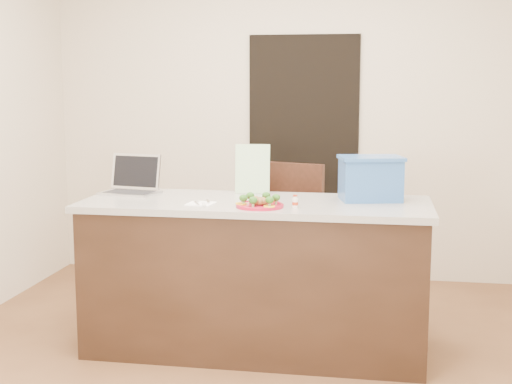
% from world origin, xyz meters
% --- Properties ---
extents(ground, '(4.00, 4.00, 0.00)m').
position_xyz_m(ground, '(0.00, 0.00, 0.00)').
color(ground, brown).
rests_on(ground, ground).
extents(room_shell, '(4.00, 4.00, 4.00)m').
position_xyz_m(room_shell, '(0.00, 0.00, 1.62)').
color(room_shell, white).
rests_on(room_shell, ground).
extents(doorway, '(0.90, 0.02, 2.00)m').
position_xyz_m(doorway, '(0.10, 1.98, 1.00)').
color(doorway, black).
rests_on(doorway, ground).
extents(island, '(2.06, 0.76, 0.92)m').
position_xyz_m(island, '(0.00, 0.25, 0.46)').
color(island, black).
rests_on(island, ground).
extents(plate, '(0.27, 0.27, 0.02)m').
position_xyz_m(plate, '(0.06, 0.05, 0.93)').
color(plate, maroon).
rests_on(plate, island).
extents(meatballs, '(0.11, 0.11, 0.04)m').
position_xyz_m(meatballs, '(0.06, 0.04, 0.96)').
color(meatballs, brown).
rests_on(meatballs, plate).
extents(broccoli, '(0.23, 0.23, 0.04)m').
position_xyz_m(broccoli, '(0.06, 0.05, 0.97)').
color(broccoli, '#1C4713').
rests_on(broccoli, plate).
extents(pepper_rings, '(0.24, 0.25, 0.01)m').
position_xyz_m(pepper_rings, '(0.06, 0.05, 0.94)').
color(pepper_rings, gold).
rests_on(pepper_rings, plate).
extents(napkin, '(0.16, 0.16, 0.01)m').
position_xyz_m(napkin, '(-0.29, 0.09, 0.92)').
color(napkin, white).
rests_on(napkin, island).
extents(fork, '(0.06, 0.14, 0.00)m').
position_xyz_m(fork, '(-0.31, 0.09, 0.93)').
color(fork, silver).
rests_on(fork, napkin).
extents(knife, '(0.05, 0.20, 0.01)m').
position_xyz_m(knife, '(-0.26, 0.07, 0.93)').
color(knife, silver).
rests_on(knife, napkin).
extents(yogurt_bottle, '(0.03, 0.03, 0.07)m').
position_xyz_m(yogurt_bottle, '(0.26, 0.07, 0.95)').
color(yogurt_bottle, silver).
rests_on(yogurt_bottle, island).
extents(laptop, '(0.38, 0.33, 0.24)m').
position_xyz_m(laptop, '(-0.83, 0.43, 0.99)').
color(laptop, silver).
rests_on(laptop, island).
extents(leaflet, '(0.22, 0.07, 0.31)m').
position_xyz_m(leaflet, '(-0.07, 0.54, 1.08)').
color(leaflet, white).
rests_on(leaflet, island).
extents(blue_box, '(0.42, 0.34, 0.26)m').
position_xyz_m(blue_box, '(0.67, 0.39, 1.05)').
color(blue_box, '#2A569A').
rests_on(blue_box, island).
extents(chair, '(0.59, 0.60, 1.06)m').
position_xyz_m(chair, '(0.12, 0.91, 0.60)').
color(chair, '#371A10').
rests_on(chair, ground).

